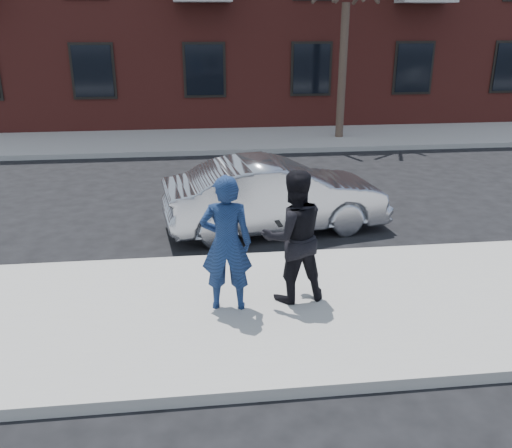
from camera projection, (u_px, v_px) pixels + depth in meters
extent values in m
plane|color=black|center=(229.00, 310.00, 7.60)|extent=(100.00, 100.00, 0.00)
cube|color=#999690|center=(231.00, 314.00, 7.34)|extent=(50.00, 3.50, 0.15)
cube|color=#999691|center=(223.00, 260.00, 9.01)|extent=(50.00, 0.10, 0.15)
cube|color=#999690|center=(205.00, 140.00, 18.03)|extent=(50.00, 3.50, 0.15)
cube|color=#999691|center=(207.00, 153.00, 16.36)|extent=(50.00, 0.10, 0.15)
cube|color=black|center=(311.00, 69.00, 19.29)|extent=(1.30, 0.06, 1.70)
cube|color=black|center=(512.00, 67.00, 20.12)|extent=(1.30, 0.06, 1.70)
cylinder|color=#372920|center=(342.00, 72.00, 17.53)|extent=(0.26, 0.26, 4.20)
imported|color=#999BA3|center=(276.00, 195.00, 10.30)|extent=(4.37, 2.01, 1.39)
imported|color=navy|center=(226.00, 243.00, 7.06)|extent=(0.72, 0.51, 1.86)
cube|color=black|center=(223.00, 214.00, 7.15)|extent=(0.08, 0.13, 0.08)
imported|color=black|center=(293.00, 236.00, 7.30)|extent=(1.00, 0.83, 1.85)
cube|color=black|center=(279.00, 224.00, 7.38)|extent=(0.11, 0.15, 0.06)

